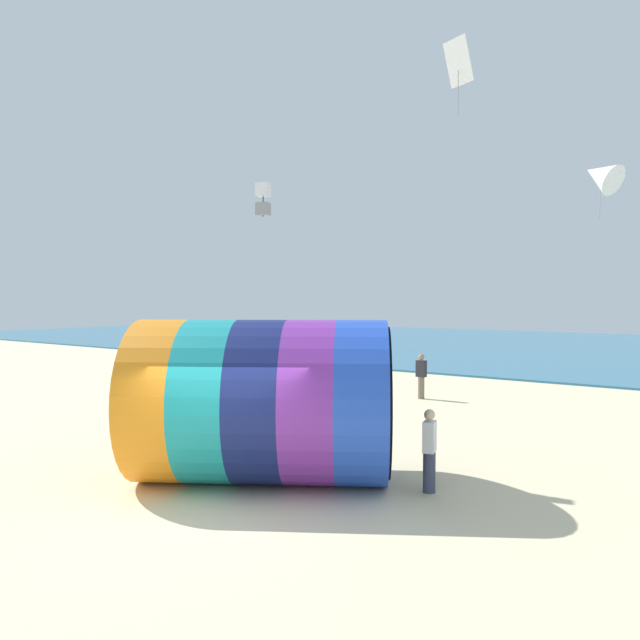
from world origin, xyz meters
The scene contains 9 objects.
ground_plane centered at (0.00, 0.00, 0.00)m, with size 120.00×120.00×0.00m, color beige.
sea centered at (0.00, 40.07, 0.05)m, with size 120.00×40.00×0.10m, color teal.
giant_inflatable_tube centered at (-0.40, 1.85, 1.65)m, with size 6.02×5.47×3.30m.
kite_handler centered at (2.65, 3.19, 0.81)m, with size 0.31×0.41×1.61m.
kite_white_box centered at (-2.03, 3.74, 6.11)m, with size 0.36×0.36×0.82m.
kite_white_delta centered at (2.85, 16.52, 8.15)m, with size 1.86×1.62×2.36m.
kite_white_diamond centered at (-1.08, 12.97, 11.93)m, with size 1.17×0.83×2.59m.
bystander_near_water centered at (-8.42, 10.90, 0.91)m, with size 0.28×0.39×1.77m.
bystander_mid_beach centered at (-2.52, 13.14, 0.85)m, with size 0.38×0.26×1.66m.
Camera 1 is at (7.91, -7.66, 3.76)m, focal length 35.00 mm.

